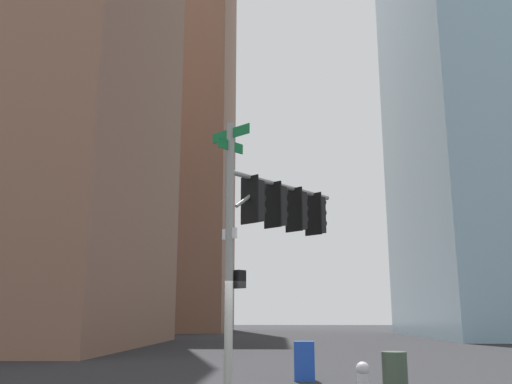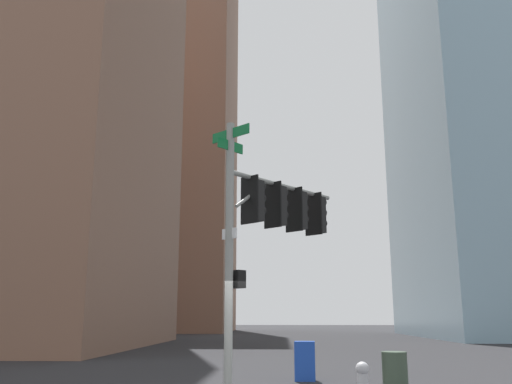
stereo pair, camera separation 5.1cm
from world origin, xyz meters
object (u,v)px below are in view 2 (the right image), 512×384
Objects in this scene: fire_hydrant at (363,383)px; litter_bin at (395,374)px; newspaper_box at (305,361)px; signal_pole_assembly at (274,217)px.

litter_bin is (1.78, -0.97, 0.00)m from fire_hydrant.
litter_bin is 3.42m from newspaper_box.
signal_pole_assembly reaches higher than fire_hydrant.
newspaper_box is at bearing 11.29° from fire_hydrant.
signal_pole_assembly reaches higher than litter_bin.
fire_hydrant is at bearing -103.96° from signal_pole_assembly.
signal_pole_assembly is 6.53× the size of litter_bin.
signal_pole_assembly is at bearing 78.32° from litter_bin.
fire_hydrant is 4.72m from newspaper_box.
signal_pole_assembly is 4.59m from litter_bin.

